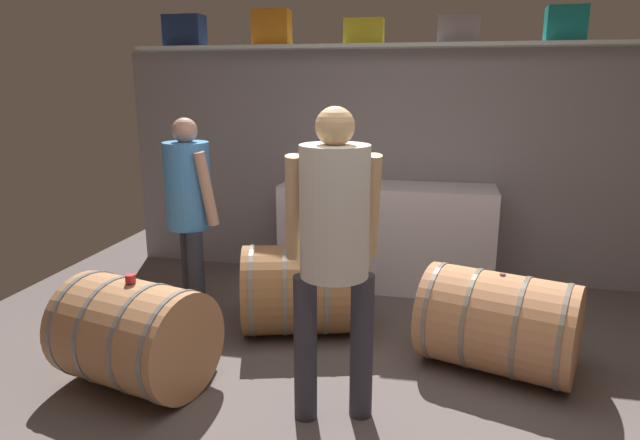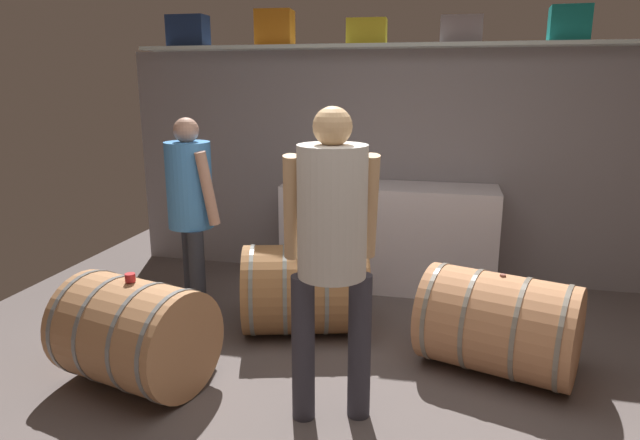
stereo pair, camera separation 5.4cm
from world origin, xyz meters
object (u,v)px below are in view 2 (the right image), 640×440
Objects in this scene: wine_barrel_far at (305,289)px; tasting_cup at (130,278)px; work_cabinet at (388,236)px; visitor_tasting at (191,201)px; winemaker_pouring at (332,235)px; toolcase_teal at (569,24)px; wine_glass at (344,172)px; wine_barrel_near at (135,333)px; toolcase_navy at (188,31)px; toolcase_orange at (275,28)px; toolcase_yellow at (367,31)px; wine_bottle_clear at (312,171)px; wine_barrel_flank at (499,324)px; toolcase_grey at (461,29)px.

wine_barrel_far is 17.05× the size of tasting_cup.
work_cabinet is 1.19× the size of visitor_tasting.
wine_barrel_far is at bearing 95.95° from winemaker_pouring.
toolcase_teal reaches higher than visitor_tasting.
wine_glass is 0.14× the size of wine_barrel_near.
toolcase_navy reaches higher than wine_glass.
toolcase_orange reaches higher than toolcase_teal.
toolcase_yellow is 0.22× the size of visitor_tasting.
wine_bottle_clear is at bearing -47.02° from toolcase_orange.
visitor_tasting is at bearing 166.23° from wine_barrel_far.
wine_barrel_flank is at bearing -30.66° from toolcase_navy.
toolcase_yellow reaches higher than wine_bottle_clear.
visitor_tasting is (-2.18, 0.27, 0.63)m from wine_barrel_flank.
wine_bottle_clear is 1.16m from wine_barrel_far.
toolcase_orange reaches higher than toolcase_navy.
toolcase_navy is 0.23× the size of visitor_tasting.
visitor_tasting is at bearing -151.50° from toolcase_teal.
wine_glass is (-0.94, -0.14, -1.20)m from toolcase_grey.
toolcase_navy is at bearing 177.79° from toolcase_yellow.
tasting_cup is at bearing -109.28° from wine_bottle_clear.
work_cabinet is at bearing 17.82° from wine_bottle_clear.
wine_barrel_near is 2.24m from wine_barrel_flank.
tasting_cup is at bearing -144.88° from wine_barrel_flank.
work_cabinet is 1.10× the size of winemaker_pouring.
tasting_cup is (-2.65, -2.23, -1.56)m from toolcase_teal.
toolcase_yellow is 0.18× the size of work_cabinet.
wine_barrel_far is at bearing -174.26° from wine_barrel_flank.
toolcase_yellow reaches higher than visitor_tasting.
winemaker_pouring reaches higher than wine_barrel_flank.
wine_bottle_clear is 0.28× the size of wine_barrel_flank.
toolcase_grey is (1.61, 0.00, -0.04)m from toolcase_orange.
wine_barrel_near is (-0.64, -1.83, -0.72)m from wine_bottle_clear.
toolcase_grey is 2.65m from winemaker_pouring.
work_cabinet is at bearing -6.55° from toolcase_navy.
toolcase_orange is 2.96m from wine_barrel_near.
toolcase_yellow is 0.78m from toolcase_grey.
visitor_tasting is (-2.69, -1.31, -1.29)m from toolcase_teal.
toolcase_navy is 3.27m from toolcase_teal.
toolcase_teal is 2.16m from wine_glass.
toolcase_orange is 2.74m from tasting_cup.
wine_barrel_near is at bearing -109.34° from wine_bottle_clear.
visitor_tasting is at bearing -131.44° from toolcase_yellow.
wine_glass is (0.67, -0.14, -1.24)m from toolcase_orange.
wine_glass is (-0.16, -0.14, -1.20)m from toolcase_yellow.
toolcase_orange reaches higher than toolcase_grey.
work_cabinet is at bearing 50.81° from wine_barrel_far.
toolcase_yellow is at bearing 64.47° from wine_barrel_far.
wine_barrel_flank is at bearing 47.41° from visitor_tasting.
wine_barrel_far is (-0.07, -1.15, -0.68)m from wine_glass.
toolcase_orange is 3.16m from wine_barrel_flank.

